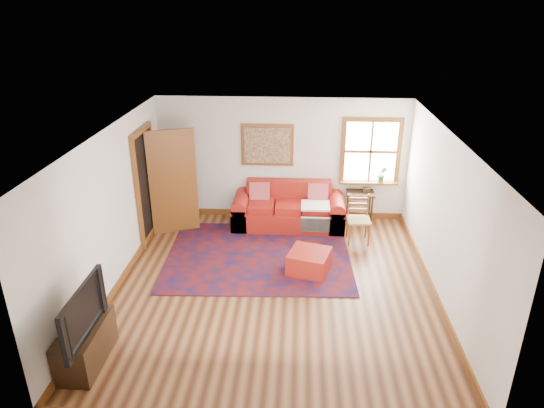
# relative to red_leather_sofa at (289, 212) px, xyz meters

# --- Properties ---
(ground) EXTENTS (5.50, 5.50, 0.00)m
(ground) POSITION_rel_red_leather_sofa_xyz_m (-0.15, -2.32, -0.29)
(ground) COLOR #442312
(ground) RESTS_ON ground
(room_envelope) EXTENTS (5.04, 5.54, 2.52)m
(room_envelope) POSITION_rel_red_leather_sofa_xyz_m (-0.15, -2.30, 1.36)
(room_envelope) COLOR silver
(room_envelope) RESTS_ON ground
(window) EXTENTS (1.18, 0.20, 1.38)m
(window) POSITION_rel_red_leather_sofa_xyz_m (1.63, 0.38, 1.03)
(window) COLOR white
(window) RESTS_ON ground
(doorway) EXTENTS (0.89, 1.08, 2.14)m
(doorway) POSITION_rel_red_leather_sofa_xyz_m (-2.36, -0.54, 0.78)
(doorway) COLOR black
(doorway) RESTS_ON ground
(framed_artwork) EXTENTS (1.05, 0.07, 0.85)m
(framed_artwork) POSITION_rel_red_leather_sofa_xyz_m (-0.45, 0.39, 1.26)
(framed_artwork) COLOR brown
(framed_artwork) RESTS_ON ground
(persian_rug) EXTENTS (3.34, 2.72, 0.02)m
(persian_rug) POSITION_rel_red_leather_sofa_xyz_m (-0.49, -1.33, -0.28)
(persian_rug) COLOR #5E100D
(persian_rug) RESTS_ON ground
(red_leather_sofa) EXTENTS (2.21, 0.91, 0.86)m
(red_leather_sofa) POSITION_rel_red_leather_sofa_xyz_m (0.00, 0.00, 0.00)
(red_leather_sofa) COLOR maroon
(red_leather_sofa) RESTS_ON ground
(red_ottoman) EXTENTS (0.79, 0.79, 0.37)m
(red_ottoman) POSITION_rel_red_leather_sofa_xyz_m (0.40, -1.79, -0.10)
(red_ottoman) COLOR maroon
(red_ottoman) RESTS_ON ground
(side_table) EXTENTS (0.55, 0.41, 0.66)m
(side_table) POSITION_rel_red_leather_sofa_xyz_m (1.44, 0.21, 0.25)
(side_table) COLOR #321F10
(side_table) RESTS_ON ground
(ladder_back_chair) EXTENTS (0.43, 0.41, 0.90)m
(ladder_back_chair) POSITION_rel_red_leather_sofa_xyz_m (1.32, -0.61, 0.20)
(ladder_back_chair) COLOR tan
(ladder_back_chair) RESTS_ON ground
(media_cabinet) EXTENTS (0.44, 0.97, 0.53)m
(media_cabinet) POSITION_rel_red_leather_sofa_xyz_m (-2.42, -4.18, -0.02)
(media_cabinet) COLOR #321F10
(media_cabinet) RESTS_ON ground
(television) EXTENTS (0.15, 1.13, 0.65)m
(television) POSITION_rel_red_leather_sofa_xyz_m (-2.40, -4.32, 0.57)
(television) COLOR black
(television) RESTS_ON media_cabinet
(candle_hurricane) EXTENTS (0.12, 0.12, 0.18)m
(candle_hurricane) POSITION_rel_red_leather_sofa_xyz_m (-2.37, -3.77, 0.33)
(candle_hurricane) COLOR silver
(candle_hurricane) RESTS_ON media_cabinet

